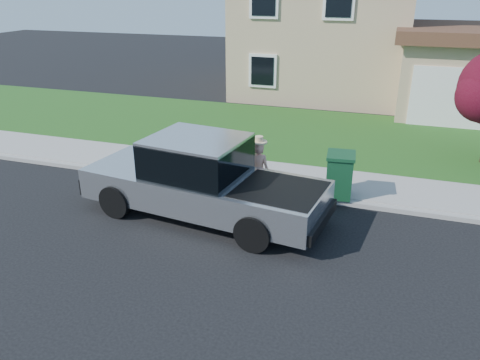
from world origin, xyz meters
name	(u,v)px	position (x,y,z in m)	size (l,w,h in m)	color
ground	(205,242)	(0.00, 0.00, 0.00)	(80.00, 80.00, 0.00)	black
curb	(280,194)	(1.00, 2.90, 0.06)	(40.00, 0.20, 0.12)	gray
sidewalk	(289,178)	(1.00, 4.00, 0.07)	(40.00, 2.00, 0.15)	gray
lawn	(316,135)	(1.00, 8.50, 0.05)	(40.00, 7.00, 0.10)	#154A19
house	(353,29)	(1.31, 16.38, 3.17)	(14.00, 11.30, 6.85)	tan
pickup_truck	(202,181)	(-0.53, 1.20, 0.93)	(6.26, 2.78, 1.99)	black
woman	(258,170)	(0.50, 2.52, 0.83)	(0.58, 0.42, 1.74)	#E99D7F
trash_bin	(340,175)	(2.52, 3.10, 0.74)	(0.78, 0.87, 1.16)	#103B20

